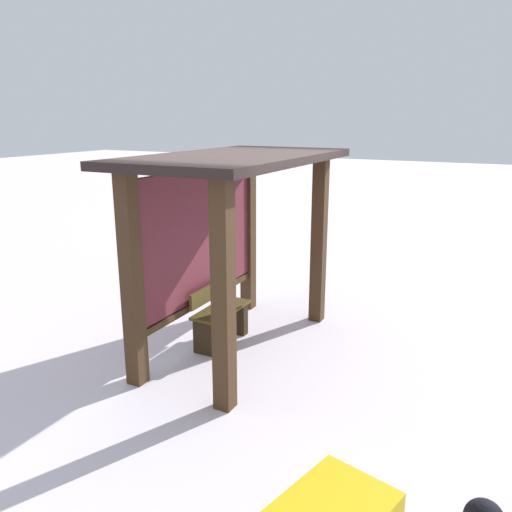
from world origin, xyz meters
The scene contains 3 objects.
ground_plane centered at (0.00, 0.00, 0.00)m, with size 60.00×60.00×0.00m, color white.
bus_shelter centered at (0.00, 0.16, 1.76)m, with size 3.18×1.69×2.41m.
bench_left_inside centered at (0.00, 0.28, 0.33)m, with size 0.91×0.38×0.75m.
Camera 1 is at (-5.27, -2.93, 2.83)m, focal length 36.18 mm.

